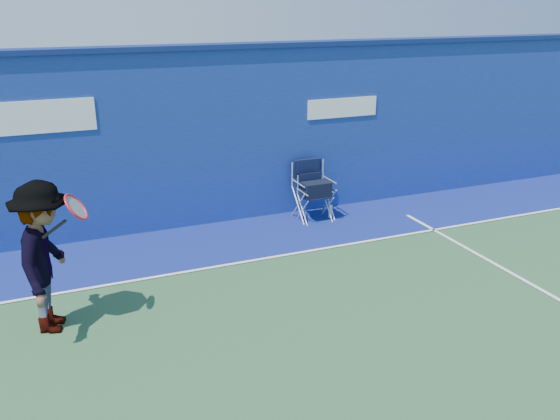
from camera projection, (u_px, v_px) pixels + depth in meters
name	position (u px, v px, depth m)	size (l,w,h in m)	color
ground	(252.00, 405.00, 5.83)	(80.00, 80.00, 0.00)	#2D5431
stadium_wall	(144.00, 141.00, 9.83)	(24.00, 0.50, 3.08)	navy
out_of_bounds_strip	(164.00, 251.00, 9.40)	(24.00, 1.80, 0.01)	navy
court_lines	(233.00, 371.00, 6.35)	(24.00, 12.00, 0.01)	white
directors_chair_left	(313.00, 199.00, 10.75)	(0.61, 0.57, 1.04)	silver
directors_chair_right	(315.00, 202.00, 10.61)	(0.50, 0.45, 0.83)	silver
water_bottle	(330.00, 211.00, 10.81)	(0.07, 0.07, 0.24)	white
tennis_player	(45.00, 257.00, 6.92)	(1.05, 1.33, 1.85)	#EA4738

